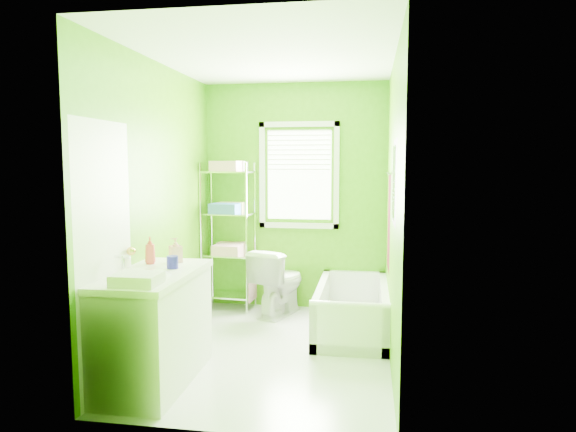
% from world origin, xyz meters
% --- Properties ---
extents(ground, '(2.90, 2.90, 0.00)m').
position_xyz_m(ground, '(0.00, 0.00, 0.00)').
color(ground, silver).
rests_on(ground, ground).
extents(room_envelope, '(2.14, 2.94, 2.62)m').
position_xyz_m(room_envelope, '(0.00, 0.00, 1.55)').
color(room_envelope, '#438F06').
rests_on(room_envelope, ground).
extents(window, '(0.92, 0.05, 1.22)m').
position_xyz_m(window, '(0.05, 1.42, 1.61)').
color(window, white).
rests_on(window, ground).
extents(door, '(0.09, 0.80, 2.00)m').
position_xyz_m(door, '(-1.04, -1.00, 1.00)').
color(door, white).
rests_on(door, ground).
extents(right_wall_decor, '(0.04, 1.48, 1.17)m').
position_xyz_m(right_wall_decor, '(1.04, -0.02, 1.32)').
color(right_wall_decor, '#49080F').
rests_on(right_wall_decor, ground).
extents(bathtub, '(0.70, 1.51, 0.49)m').
position_xyz_m(bathtub, '(0.70, 0.67, 0.16)').
color(bathtub, white).
rests_on(bathtub, ground).
extents(toilet, '(0.64, 0.83, 0.75)m').
position_xyz_m(toilet, '(-0.13, 1.11, 0.38)').
color(toilet, white).
rests_on(toilet, ground).
extents(vanity, '(0.59, 1.15, 1.09)m').
position_xyz_m(vanity, '(-0.77, -0.80, 0.46)').
color(vanity, silver).
rests_on(vanity, ground).
extents(wire_shelf_unit, '(0.60, 0.48, 1.71)m').
position_xyz_m(wire_shelf_unit, '(-0.73, 1.26, 1.05)').
color(wire_shelf_unit, silver).
rests_on(wire_shelf_unit, ground).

